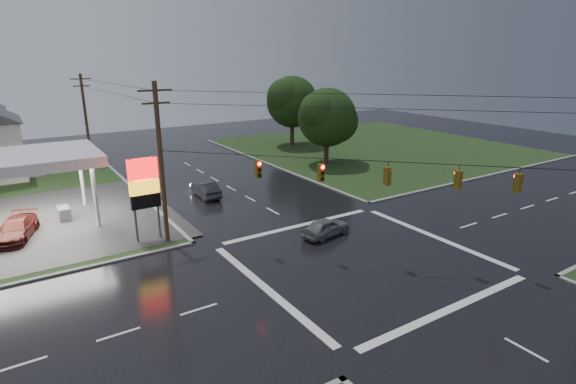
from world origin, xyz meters
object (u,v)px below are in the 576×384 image
pylon_sign (144,185)px  car_north (206,189)px  utility_pole_nw (161,162)px  tree_ne_far (293,102)px  car_crossing (326,227)px  utility_pole_n (86,118)px  car_pump (16,229)px  tree_ne_near (328,118)px

pylon_sign → car_north: pylon_sign is taller
pylon_sign → car_north: bearing=44.6°
utility_pole_nw → car_north: (6.36, 8.27, -5.00)m
pylon_sign → utility_pole_nw: 2.22m
tree_ne_far → car_crossing: 34.48m
car_crossing → utility_pole_n: bearing=6.6°
pylon_sign → tree_ne_far: 36.35m
car_north → car_pump: (-15.24, -2.05, 0.02)m
tree_ne_far → utility_pole_nw: bearing=-137.4°
utility_pole_n → car_crossing: 35.46m
tree_ne_far → car_north: 26.55m
utility_pole_n → tree_ne_near: bearing=-34.1°
tree_ne_near → tree_ne_far: tree_ne_far is taller
utility_pole_n → tree_ne_far: size_ratio=1.07×
tree_ne_far → car_crossing: tree_ne_far is taller
utility_pole_n → tree_ne_far: utility_pole_n is taller
utility_pole_nw → tree_ne_far: size_ratio=1.12×
utility_pole_nw → car_pump: 11.93m
tree_ne_near → car_pump: (-32.52, -6.28, -4.82)m
utility_pole_n → car_north: utility_pole_n is taller
tree_ne_far → car_north: bearing=-141.3°
pylon_sign → car_crossing: (10.99, -6.18, -3.34)m
pylon_sign → car_north: size_ratio=1.37×
utility_pole_n → car_north: bearing=-72.5°
pylon_sign → tree_ne_far: bearing=40.4°
utility_pole_nw → tree_ne_near: 26.74m
tree_ne_near → car_pump: size_ratio=1.77×
pylon_sign → car_pump: bearing=146.5°
car_north → car_crossing: (3.63, -13.45, -0.05)m
utility_pole_n → car_crossing: utility_pole_n is taller
car_north → car_crossing: size_ratio=1.12×
utility_pole_n → car_crossing: bearing=-73.5°
pylon_sign → car_crossing: bearing=-29.4°
pylon_sign → utility_pole_nw: utility_pole_nw is taller
utility_pole_n → car_pump: 24.45m
car_pump → tree_ne_far: bearing=46.6°
tree_ne_near → car_pump: bearing=-169.1°
car_pump → utility_pole_nw: bearing=-15.6°
utility_pole_n → car_pump: utility_pole_n is taller
utility_pole_nw → tree_ne_near: (23.64, 12.49, -0.16)m
pylon_sign → utility_pole_n: bearing=87.9°
car_crossing → tree_ne_far: bearing=-39.2°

